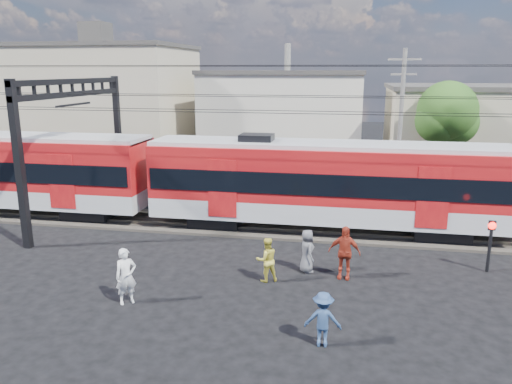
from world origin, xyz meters
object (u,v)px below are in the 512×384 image
crossing_signal (491,237)px  pedestrian_c (323,319)px  pedestrian_a (126,276)px  commuter_train (330,181)px

crossing_signal → pedestrian_c: bearing=-132.4°
pedestrian_c → crossing_signal: 8.56m
pedestrian_a → commuter_train: bearing=15.9°
commuter_train → pedestrian_c: commuter_train is taller
pedestrian_a → pedestrian_c: size_ratio=1.19×
crossing_signal → pedestrian_a: bearing=-157.9°
commuter_train → pedestrian_c: size_ratio=32.39×
commuter_train → crossing_signal: size_ratio=25.34×
pedestrian_a → crossing_signal: crossing_signal is taller
pedestrian_a → pedestrian_c: (6.34, -1.40, -0.15)m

